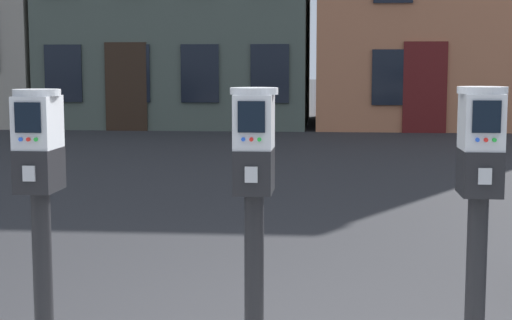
# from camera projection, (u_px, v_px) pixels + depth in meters

# --- Properties ---
(parking_meter_near_kerb) EXTENTS (0.22, 0.25, 1.33)m
(parking_meter_near_kerb) POSITION_uv_depth(u_px,v_px,m) (40.00, 178.00, 3.65)
(parking_meter_near_kerb) COLOR black
(parking_meter_near_kerb) RESTS_ON sidewalk_slab
(parking_meter_twin_adjacent) EXTENTS (0.22, 0.25, 1.34)m
(parking_meter_twin_adjacent) POSITION_uv_depth(u_px,v_px,m) (254.00, 180.00, 3.56)
(parking_meter_twin_adjacent) COLOR black
(parking_meter_twin_adjacent) RESTS_ON sidewalk_slab
(parking_meter_end_of_row) EXTENTS (0.22, 0.25, 1.34)m
(parking_meter_end_of_row) POSITION_uv_depth(u_px,v_px,m) (479.00, 182.00, 3.48)
(parking_meter_end_of_row) COLOR black
(parking_meter_end_of_row) RESTS_ON sidewalk_slab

